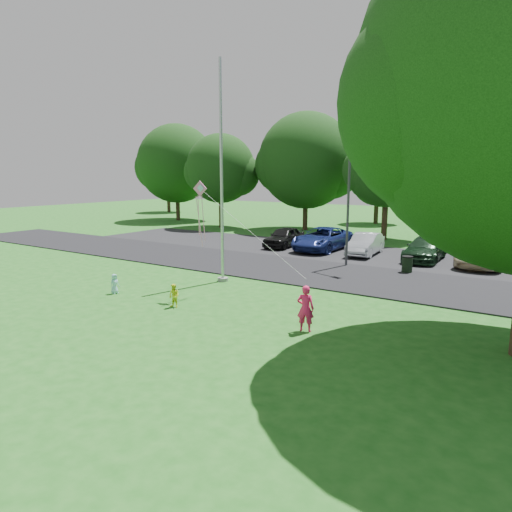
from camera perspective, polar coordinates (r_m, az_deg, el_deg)
The scene contains 13 objects.
ground at distance 15.77m, azimuth -5.11°, elevation -8.23°, with size 120.00×120.00×0.00m, color #1C6019.
park_road at distance 23.23m, azimuth 8.81°, elevation -2.23°, with size 60.00×6.00×0.06m, color black.
parking_strip at distance 29.17m, azimuth 14.14°, elevation 0.11°, with size 42.00×7.00×0.06m, color black.
flagpole at distance 21.08m, azimuth -4.30°, elevation 7.96°, with size 0.50×0.50×10.00m.
street_lamp at distance 24.86m, azimuth 11.96°, elevation 7.89°, with size 1.83×0.82×6.78m.
trash_can at distance 24.42m, azimuth 18.37°, elevation -1.03°, with size 0.56×0.56×0.88m.
tree_row at distance 36.76m, azimuth 21.52°, elevation 10.63°, with size 64.35×11.94×10.88m.
horizon_trees at distance 45.88m, azimuth 27.01°, elevation 8.24°, with size 77.46×7.20×7.02m.
parked_cars at distance 28.87m, azimuth 14.59°, elevation 1.45°, with size 14.33×5.37×1.48m.
woman at distance 14.70m, azimuth 6.20°, elevation -6.54°, with size 0.55×0.36×1.51m, color #FD2161.
child_yellow at distance 17.53m, azimuth -10.20°, elevation -4.92°, with size 0.44×0.34×0.90m, color yellow.
child_blue at distance 20.15m, azimuth -17.26°, elevation -3.33°, with size 0.41×0.27×0.85m, color #95D6E5.
kite at distance 18.37m, azimuth -6.77°, elevation 6.88°, with size 5.87×1.79×3.01m.
Camera 1 is at (9.35, -11.69, 4.96)m, focal length 32.00 mm.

